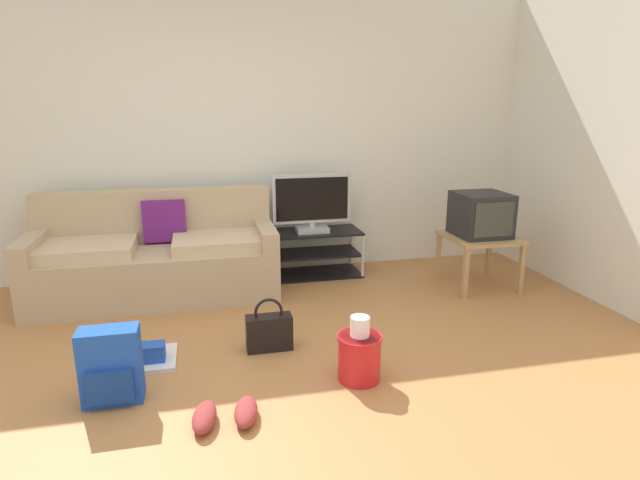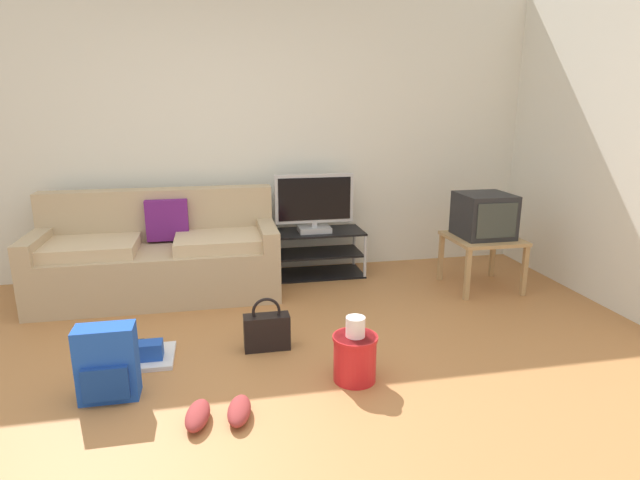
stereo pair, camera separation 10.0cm
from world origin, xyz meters
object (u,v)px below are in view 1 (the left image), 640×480
at_px(tv_stand, 311,253).
at_px(sneakers_pair, 225,414).
at_px(side_table, 480,243).
at_px(cleaning_bucket, 359,354).
at_px(handbag, 269,331).
at_px(couch, 157,258).
at_px(floor_tray, 139,357).
at_px(crt_tv, 481,214).
at_px(backpack, 111,367).
at_px(flat_tv, 312,204).

bearing_deg(tv_stand, sneakers_pair, -112.67).
distance_m(side_table, cleaning_bucket, 2.06).
relative_size(tv_stand, handbag, 2.55).
distance_m(couch, floor_tray, 1.28).
distance_m(crt_tv, backpack, 3.25).
distance_m(flat_tv, backpack, 2.49).
bearing_deg(side_table, floor_tray, -163.70).
bearing_deg(handbag, side_table, 22.49).
xyz_separation_m(side_table, crt_tv, (-0.00, 0.02, 0.26)).
height_order(couch, floor_tray, couch).
height_order(side_table, crt_tv, crt_tv).
xyz_separation_m(sneakers_pair, floor_tray, (-0.51, 0.78, -0.01)).
bearing_deg(backpack, cleaning_bucket, -20.85).
distance_m(couch, crt_tv, 2.87).
distance_m(crt_tv, cleaning_bucket, 2.12).
bearing_deg(floor_tray, side_table, 16.30).
height_order(crt_tv, handbag, crt_tv).
height_order(crt_tv, sneakers_pair, crt_tv).
xyz_separation_m(flat_tv, side_table, (1.41, -0.62, -0.30)).
distance_m(flat_tv, cleaning_bucket, 2.05).
relative_size(couch, backpack, 4.62).
bearing_deg(floor_tray, flat_tv, 45.14).
bearing_deg(flat_tv, handbag, -112.66).
bearing_deg(flat_tv, backpack, -129.17).
relative_size(couch, sneakers_pair, 5.30).
height_order(couch, handbag, couch).
distance_m(backpack, cleaning_bucket, 1.41).
height_order(tv_stand, handbag, tv_stand).
distance_m(tv_stand, floor_tray, 2.09).
height_order(backpack, sneakers_pair, backpack).
relative_size(crt_tv, floor_tray, 0.99).
relative_size(tv_stand, backpack, 2.16).
distance_m(side_table, handbag, 2.20).
height_order(handbag, cleaning_bucket, cleaning_bucket).
bearing_deg(sneakers_pair, handbag, 66.72).
relative_size(couch, crt_tv, 4.50).
bearing_deg(crt_tv, flat_tv, 156.64).
bearing_deg(side_table, crt_tv, 90.00).
xyz_separation_m(crt_tv, backpack, (-2.95, -1.29, -0.45)).
height_order(side_table, cleaning_bucket, side_table).
bearing_deg(flat_tv, crt_tv, -23.36).
distance_m(crt_tv, floor_tray, 3.05).
distance_m(flat_tv, floor_tray, 2.17).
bearing_deg(tv_stand, backpack, -128.84).
distance_m(tv_stand, flat_tv, 0.49).
bearing_deg(backpack, side_table, 5.72).
xyz_separation_m(flat_tv, floor_tray, (-1.45, -1.46, -0.67)).
xyz_separation_m(side_table, handbag, (-2.02, -0.84, -0.28)).
bearing_deg(handbag, backpack, -155.04).
bearing_deg(tv_stand, cleaning_bucket, -93.79).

